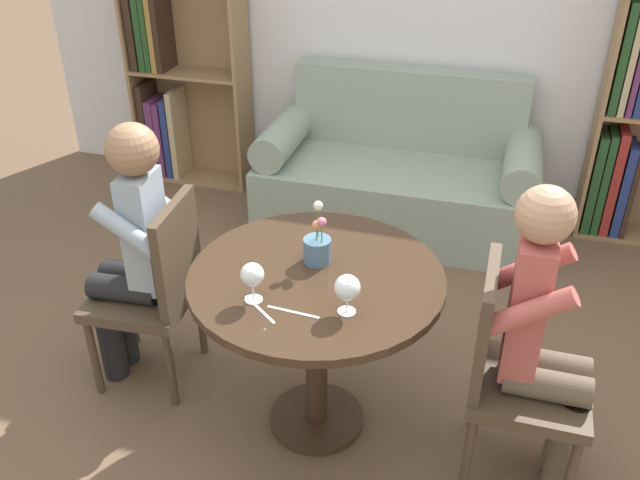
{
  "coord_description": "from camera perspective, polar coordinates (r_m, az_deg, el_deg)",
  "views": [
    {
      "loc": [
        0.59,
        -2.0,
        2.16
      ],
      "look_at": [
        0.0,
        0.05,
        0.87
      ],
      "focal_mm": 38.0,
      "sensor_mm": 36.0,
      "label": 1
    }
  ],
  "objects": [
    {
      "name": "knife_left_setting",
      "position": [
        2.35,
        -5.09,
        -5.84
      ],
      "size": [
        0.16,
        0.13,
        0.0
      ],
      "color": "silver",
      "rests_on": "round_table"
    },
    {
      "name": "chair_right",
      "position": [
        2.59,
        15.81,
        -10.43
      ],
      "size": [
        0.42,
        0.42,
        0.9
      ],
      "rotation": [
        0.0,
        0.0,
        1.57
      ],
      "color": "#473828",
      "rests_on": "ground_plane"
    },
    {
      "name": "person_left",
      "position": [
        2.93,
        -15.6,
        -0.88
      ],
      "size": [
        0.43,
        0.36,
        1.23
      ],
      "rotation": [
        0.0,
        0.0,
        -1.51
      ],
      "color": "black",
      "rests_on": "ground_plane"
    },
    {
      "name": "chair_left",
      "position": [
        2.99,
        -13.61,
        -3.76
      ],
      "size": [
        0.45,
        0.45,
        0.9
      ],
      "rotation": [
        0.0,
        0.0,
        -1.51
      ],
      "color": "#473828",
      "rests_on": "ground_plane"
    },
    {
      "name": "person_right",
      "position": [
        2.5,
        18.39,
        -8.09
      ],
      "size": [
        0.42,
        0.34,
        1.23
      ],
      "rotation": [
        0.0,
        0.0,
        1.57
      ],
      "color": "brown",
      "rests_on": "ground_plane"
    },
    {
      "name": "fork_left_setting",
      "position": [
        2.33,
        -2.29,
        -6.08
      ],
      "size": [
        0.19,
        0.02,
        0.0
      ],
      "color": "silver",
      "rests_on": "round_table"
    },
    {
      "name": "couch",
      "position": [
        4.28,
        6.6,
        5.26
      ],
      "size": [
        1.68,
        0.8,
        0.92
      ],
      "color": "gray",
      "rests_on": "ground_plane"
    },
    {
      "name": "round_table",
      "position": [
        2.6,
        -0.31,
        -5.57
      ],
      "size": [
        0.96,
        0.96,
        0.75
      ],
      "color": "#382619",
      "rests_on": "ground_plane"
    },
    {
      "name": "wine_glass_left",
      "position": [
        2.33,
        -5.72,
        -3.01
      ],
      "size": [
        0.08,
        0.08,
        0.15
      ],
      "color": "white",
      "rests_on": "round_table"
    },
    {
      "name": "wine_glass_right",
      "position": [
        2.27,
        2.31,
        -4.11
      ],
      "size": [
        0.09,
        0.09,
        0.15
      ],
      "color": "white",
      "rests_on": "round_table"
    },
    {
      "name": "flower_vase",
      "position": [
        2.55,
        -0.23,
        -0.55
      ],
      "size": [
        0.11,
        0.11,
        0.25
      ],
      "color": "slate",
      "rests_on": "round_table"
    },
    {
      "name": "ground_plane",
      "position": [
        3.0,
        -0.27,
        -14.93
      ],
      "size": [
        16.0,
        16.0,
        0.0
      ],
      "primitive_type": "plane",
      "color": "brown"
    },
    {
      "name": "bookshelf_left",
      "position": [
        4.85,
        -12.08,
        13.21
      ],
      "size": [
        0.8,
        0.28,
        1.56
      ],
      "color": "#93704C",
      "rests_on": "ground_plane"
    }
  ]
}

